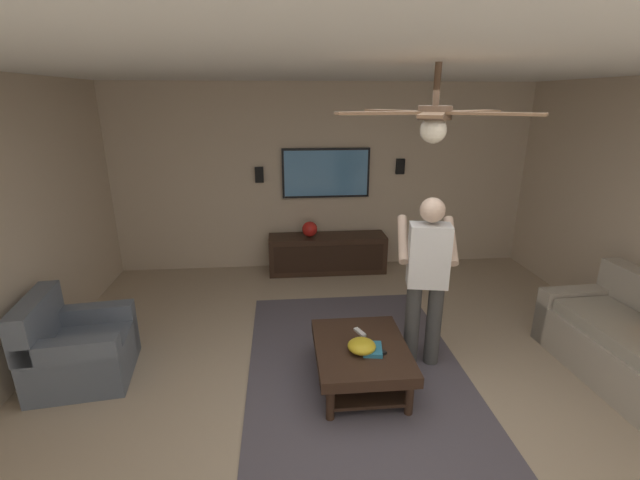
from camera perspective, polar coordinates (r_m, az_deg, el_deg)
ground_plane at (r=3.68m, az=6.63°, el=-23.66°), size 8.45×8.45×0.00m
wall_back_tv at (r=6.37m, az=0.57°, el=8.23°), size 0.10×6.25×2.67m
ceiling_slab at (r=2.75m, az=8.89°, el=23.69°), size 7.24×6.25×0.10m
area_rug at (r=4.26m, az=4.83°, el=-16.83°), size 3.11×2.02×0.01m
armchair at (r=4.58m, az=-29.44°, el=-12.63°), size 0.89×0.90×0.82m
coffee_table at (r=3.93m, az=5.46°, el=-15.04°), size 1.00×0.80×0.40m
media_console at (r=6.33m, az=0.98°, el=-1.81°), size 0.45×1.70×0.55m
tv at (r=6.26m, az=0.80°, el=8.87°), size 0.05×1.26×0.71m
person_standing at (r=4.06m, az=13.99°, el=-4.27°), size 0.60×0.61×1.64m
bowl at (r=3.77m, az=5.55°, el=-13.83°), size 0.24×0.24×0.11m
remote_white at (r=4.04m, az=5.31°, el=-12.09°), size 0.16×0.10×0.02m
remote_black at (r=3.81m, az=7.80°, el=-14.24°), size 0.15×0.12×0.02m
book at (r=3.80m, az=6.96°, el=-14.19°), size 0.24×0.19×0.04m
vase_round at (r=6.18m, az=-1.37°, el=1.46°), size 0.22×0.22×0.22m
wall_speaker_left at (r=6.47m, az=10.60°, el=9.57°), size 0.06×0.12×0.22m
wall_speaker_right at (r=6.25m, az=-8.06°, el=8.57°), size 0.06×0.12×0.22m
ceiling_fan at (r=2.74m, az=14.89°, el=15.44°), size 1.14×1.15×0.46m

